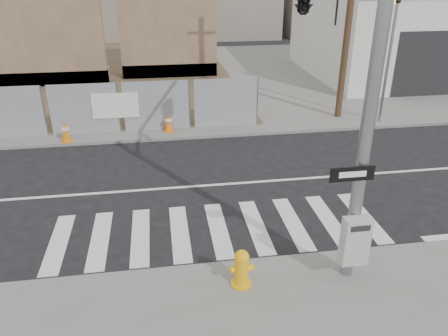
{
  "coord_description": "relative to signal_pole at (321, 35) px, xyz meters",
  "views": [
    {
      "loc": [
        -1.33,
        -11.99,
        6.27
      ],
      "look_at": [
        0.26,
        -1.75,
        1.4
      ],
      "focal_mm": 35.0,
      "sensor_mm": 36.0,
      "label": 1
    }
  ],
  "objects": [
    {
      "name": "ground",
      "position": [
        -2.49,
        2.05,
        -4.78
      ],
      "size": [
        100.0,
        100.0,
        0.0
      ],
      "primitive_type": "plane",
      "color": "black",
      "rests_on": "ground"
    },
    {
      "name": "sidewalk_far",
      "position": [
        -2.49,
        16.05,
        -4.72
      ],
      "size": [
        50.0,
        20.0,
        0.12
      ],
      "primitive_type": "cube",
      "color": "slate",
      "rests_on": "ground"
    },
    {
      "name": "signal_pole",
      "position": [
        0.0,
        0.0,
        0.0
      ],
      "size": [
        0.96,
        5.87,
        7.0
      ],
      "color": "gray",
      "rests_on": "sidewalk_near"
    },
    {
      "name": "far_signal_pole",
      "position": [
        5.51,
        6.65,
        -1.3
      ],
      "size": [
        0.16,
        0.2,
        5.6
      ],
      "color": "gray",
      "rests_on": "sidewalk_far"
    },
    {
      "name": "concrete_wall_left",
      "position": [
        -9.49,
        15.13,
        -1.4
      ],
      "size": [
        6.0,
        1.3,
        8.0
      ],
      "color": "brown",
      "rests_on": "sidewalk_far"
    },
    {
      "name": "concrete_wall_right",
      "position": [
        -2.99,
        16.13,
        -1.4
      ],
      "size": [
        5.5,
        1.3,
        8.0
      ],
      "color": "brown",
      "rests_on": "sidewalk_far"
    },
    {
      "name": "auto_shop",
      "position": [
        11.5,
        15.01,
        -2.25
      ],
      "size": [
        12.0,
        10.2,
        5.95
      ],
      "color": "silver",
      "rests_on": "sidewalk_far"
    },
    {
      "name": "fire_hydrant",
      "position": [
        -2.34,
        -2.78,
        -4.24
      ],
      "size": [
        0.59,
        0.59,
        0.85
      ],
      "rotation": [
        0.0,
        0.0,
        0.42
      ],
      "color": "#F6B20D",
      "rests_on": "sidewalk_near"
    },
    {
      "name": "traffic_cone_c",
      "position": [
        -7.36,
        6.27,
        -4.28
      ],
      "size": [
        0.51,
        0.51,
        0.77
      ],
      "rotation": [
        0.0,
        0.0,
        0.37
      ],
      "color": "orange",
      "rests_on": "sidewalk_far"
    },
    {
      "name": "traffic_cone_d",
      "position": [
        -3.48,
        6.76,
        -4.3
      ],
      "size": [
        0.41,
        0.41,
        0.74
      ],
      "rotation": [
        0.0,
        0.0,
        -0.08
      ],
      "color": "#FF660D",
      "rests_on": "sidewalk_far"
    }
  ]
}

